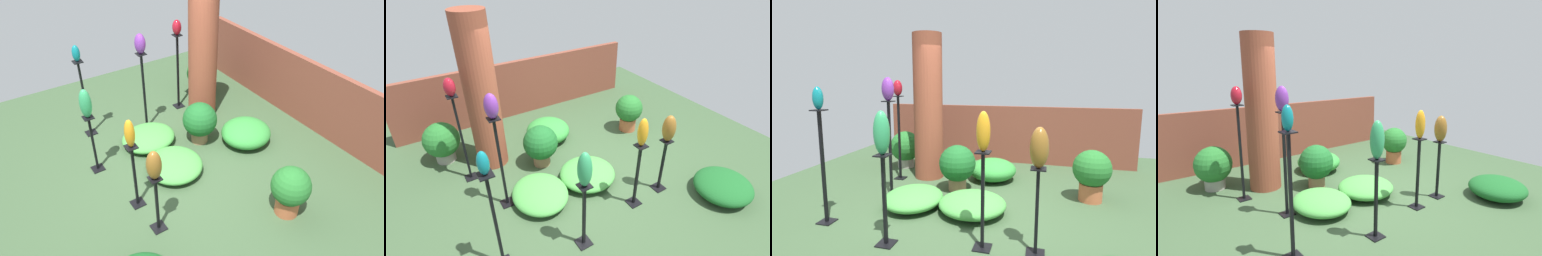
# 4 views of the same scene
# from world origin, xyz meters

# --- Properties ---
(ground_plane) EXTENTS (8.00, 8.00, 0.00)m
(ground_plane) POSITION_xyz_m (0.00, 0.00, 0.00)
(ground_plane) COLOR #385133
(brick_wall_back) EXTENTS (5.60, 0.12, 1.30)m
(brick_wall_back) POSITION_xyz_m (0.00, 2.79, 0.65)
(brick_wall_back) COLOR brown
(brick_wall_back) RESTS_ON ground
(brick_pillar) EXTENTS (0.55, 0.55, 2.74)m
(brick_pillar) POSITION_xyz_m (-1.26, 1.27, 1.37)
(brick_pillar) COLOR brown
(brick_pillar) RESTS_ON ground
(pedestal_violet) EXTENTS (0.20, 0.20, 1.56)m
(pedestal_violet) POSITION_xyz_m (-1.43, 0.08, 0.73)
(pedestal_violet) COLOR black
(pedestal_violet) RESTS_ON ground
(pedestal_jade) EXTENTS (0.20, 0.20, 1.06)m
(pedestal_jade) POSITION_xyz_m (-0.80, -1.19, 0.48)
(pedestal_jade) COLOR black
(pedestal_jade) RESTS_ON ground
(pedestal_teal) EXTENTS (0.20, 0.20, 1.51)m
(pedestal_teal) POSITION_xyz_m (-1.85, -0.91, 0.70)
(pedestal_teal) COLOR black
(pedestal_teal) RESTS_ON ground
(pedestal_ruby) EXTENTS (0.20, 0.20, 1.59)m
(pedestal_ruby) POSITION_xyz_m (-1.75, 1.01, 0.74)
(pedestal_ruby) COLOR black
(pedestal_ruby) RESTS_ON ground
(pedestal_amber) EXTENTS (0.20, 0.20, 1.12)m
(pedestal_amber) POSITION_xyz_m (0.28, -0.97, 0.51)
(pedestal_amber) COLOR black
(pedestal_amber) RESTS_ON ground
(pedestal_bronze) EXTENTS (0.20, 0.20, 0.97)m
(pedestal_bronze) POSITION_xyz_m (0.86, -0.93, 0.44)
(pedestal_bronze) COLOR black
(pedestal_bronze) RESTS_ON ground
(art_vase_violet) EXTENTS (0.19, 0.19, 0.36)m
(art_vase_violet) POSITION_xyz_m (-1.43, 0.08, 1.75)
(art_vase_violet) COLOR #6B2D8C
(art_vase_violet) RESTS_ON pedestal_violet
(art_vase_jade) EXTENTS (0.18, 0.18, 0.49)m
(art_vase_jade) POSITION_xyz_m (-0.80, -1.19, 1.31)
(art_vase_jade) COLOR #2D9356
(art_vase_jade) RESTS_ON pedestal_jade
(art_vase_teal) EXTENTS (0.13, 0.13, 0.29)m
(art_vase_teal) POSITION_xyz_m (-1.85, -0.91, 1.65)
(art_vase_teal) COLOR #0F727A
(art_vase_teal) RESTS_ON pedestal_teal
(art_vase_ruby) EXTENTS (0.17, 0.17, 0.29)m
(art_vase_ruby) POSITION_xyz_m (-1.75, 1.01, 1.74)
(art_vase_ruby) COLOR maroon
(art_vase_ruby) RESTS_ON pedestal_ruby
(art_vase_amber) EXTENTS (0.15, 0.14, 0.44)m
(art_vase_amber) POSITION_xyz_m (0.28, -0.97, 1.34)
(art_vase_amber) COLOR orange
(art_vase_amber) RESTS_ON pedestal_amber
(art_vase_bronze) EXTENTS (0.19, 0.21, 0.43)m
(art_vase_bronze) POSITION_xyz_m (0.86, -0.93, 1.19)
(art_vase_bronze) COLOR brown
(art_vase_bronze) RESTS_ON pedestal_bronze
(potted_plant_near_pillar) EXTENTS (0.65, 0.65, 0.79)m
(potted_plant_near_pillar) POSITION_xyz_m (-2.01, 1.77, 0.43)
(potted_plant_near_pillar) COLOR gray
(potted_plant_near_pillar) RESTS_ON ground
(potted_plant_back_center) EXTENTS (0.58, 0.58, 0.81)m
(potted_plant_back_center) POSITION_xyz_m (1.64, 0.81, 0.47)
(potted_plant_back_center) COLOR #B25B38
(potted_plant_back_center) RESTS_ON ground
(potted_plant_mid_left) EXTENTS (0.63, 0.63, 0.79)m
(potted_plant_mid_left) POSITION_xyz_m (-0.51, 0.71, 0.45)
(potted_plant_mid_left) COLOR #936B4C
(potted_plant_mid_left) RESTS_ON ground
(foliage_bed_east) EXTENTS (0.93, 0.92, 0.34)m
(foliage_bed_east) POSITION_xyz_m (1.64, -1.59, 0.17)
(foliage_bed_east) COLOR #195923
(foliage_bed_east) RESTS_ON ground
(foliage_bed_west) EXTENTS (0.88, 0.92, 0.40)m
(foliage_bed_west) POSITION_xyz_m (-0.02, 1.40, 0.20)
(foliage_bed_west) COLOR #338C38
(foliage_bed_west) RESTS_ON ground
(foliage_bed_center) EXTENTS (0.96, 0.94, 0.28)m
(foliage_bed_center) POSITION_xyz_m (-0.04, -0.12, 0.14)
(foliage_bed_center) COLOR #479942
(foliage_bed_center) RESTS_ON ground
(foliage_bed_rear) EXTENTS (0.87, 0.99, 0.27)m
(foliage_bed_rear) POSITION_xyz_m (-0.95, -0.13, 0.14)
(foliage_bed_rear) COLOR #479942
(foliage_bed_rear) RESTS_ON ground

